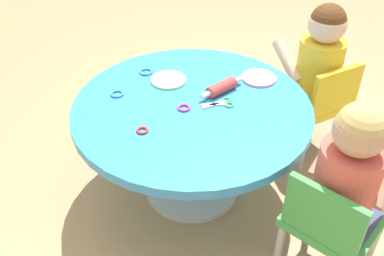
# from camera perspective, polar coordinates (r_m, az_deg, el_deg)

# --- Properties ---
(ground_plane) EXTENTS (10.00, 10.00, 0.00)m
(ground_plane) POSITION_cam_1_polar(r_m,az_deg,el_deg) (2.11, -0.00, -7.87)
(ground_plane) COLOR tan
(craft_table) EXTENTS (0.99, 0.99, 0.49)m
(craft_table) POSITION_cam_1_polar(r_m,az_deg,el_deg) (1.86, -0.00, 0.51)
(craft_table) COLOR silver
(craft_table) RESTS_ON ground
(child_chair_left) EXTENTS (0.42, 0.42, 0.54)m
(child_chair_left) POSITION_cam_1_polar(r_m,az_deg,el_deg) (1.64, 17.65, -11.74)
(child_chair_left) COLOR #B7B7BC
(child_chair_left) RESTS_ON ground
(seated_child_left) EXTENTS (0.44, 0.43, 0.51)m
(seated_child_left) POSITION_cam_1_polar(r_m,az_deg,el_deg) (1.51, 19.92, -5.16)
(seated_child_left) COLOR #3F4772
(seated_child_left) RESTS_ON ground
(child_chair_right) EXTENTS (0.41, 0.41, 0.54)m
(child_chair_right) POSITION_cam_1_polar(r_m,az_deg,el_deg) (2.22, 16.08, 3.32)
(child_chair_right) COLOR #B7B7BC
(child_chair_right) RESTS_ON ground
(seated_child_right) EXTENTS (0.43, 0.41, 0.51)m
(seated_child_right) POSITION_cam_1_polar(r_m,az_deg,el_deg) (2.13, 16.42, 8.89)
(seated_child_right) COLOR #3F4772
(seated_child_right) RESTS_ON ground
(rolling_pin) EXTENTS (0.17, 0.18, 0.05)m
(rolling_pin) POSITION_cam_1_polar(r_m,az_deg,el_deg) (1.87, 3.91, 5.33)
(rolling_pin) COLOR #D83F3F
(rolling_pin) RESTS_ON craft_table
(craft_scissors) EXTENTS (0.09, 0.14, 0.01)m
(craft_scissors) POSITION_cam_1_polar(r_m,az_deg,el_deg) (1.80, 3.91, 3.22)
(craft_scissors) COLOR silver
(craft_scissors) RESTS_ON craft_table
(playdough_blob_0) EXTENTS (0.16, 0.16, 0.01)m
(playdough_blob_0) POSITION_cam_1_polar(r_m,az_deg,el_deg) (1.95, -3.07, 6.31)
(playdough_blob_0) COLOR #B2E58C
(playdough_blob_0) RESTS_ON craft_table
(playdough_blob_1) EXTENTS (0.16, 0.16, 0.01)m
(playdough_blob_1) POSITION_cam_1_polar(r_m,az_deg,el_deg) (1.99, 8.76, 6.51)
(playdough_blob_1) COLOR pink
(playdough_blob_1) RESTS_ON craft_table
(cookie_cutter_0) EXTENTS (0.06, 0.06, 0.01)m
(cookie_cutter_0) POSITION_cam_1_polar(r_m,az_deg,el_deg) (2.02, -6.05, 7.34)
(cookie_cutter_0) COLOR #3F99D8
(cookie_cutter_0) RESTS_ON craft_table
(cookie_cutter_1) EXTENTS (0.05, 0.05, 0.01)m
(cookie_cutter_1) POSITION_cam_1_polar(r_m,az_deg,el_deg) (1.77, -1.07, 2.67)
(cookie_cutter_1) COLOR #D83FA5
(cookie_cutter_1) RESTS_ON craft_table
(cookie_cutter_2) EXTENTS (0.05, 0.05, 0.01)m
(cookie_cutter_2) POSITION_cam_1_polar(r_m,az_deg,el_deg) (1.66, -6.53, -0.30)
(cookie_cutter_2) COLOR red
(cookie_cutter_2) RESTS_ON craft_table
(cookie_cutter_3) EXTENTS (0.06, 0.06, 0.01)m
(cookie_cutter_3) POSITION_cam_1_polar(r_m,az_deg,el_deg) (1.88, -9.79, 4.45)
(cookie_cutter_3) COLOR #3F99D8
(cookie_cutter_3) RESTS_ON craft_table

